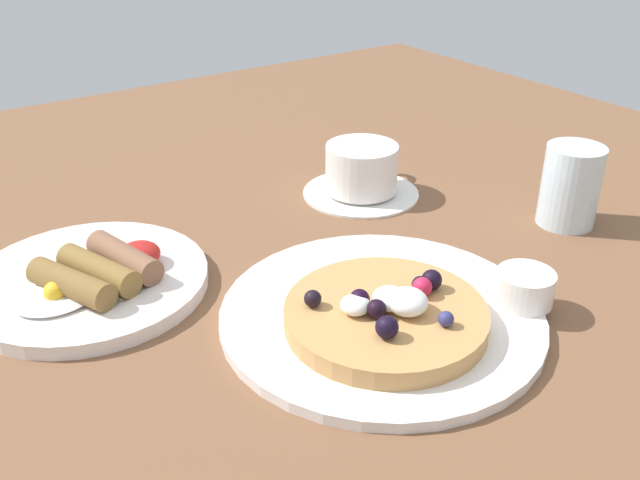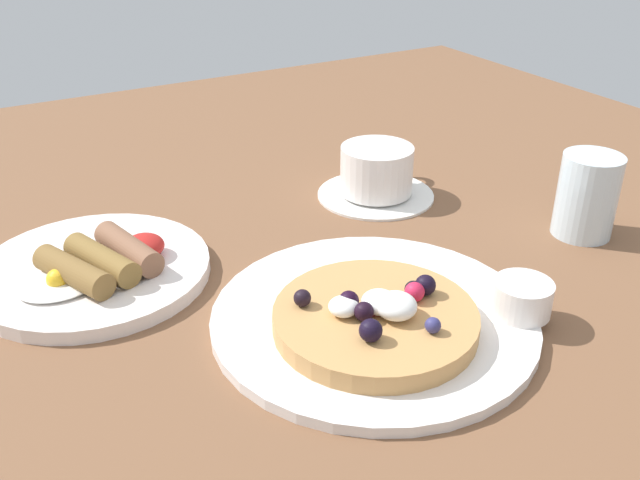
{
  "view_description": "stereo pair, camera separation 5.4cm",
  "coord_description": "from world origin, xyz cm",
  "px_view_note": "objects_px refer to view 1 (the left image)",
  "views": [
    {
      "loc": [
        -25.95,
        -45.97,
        35.59
      ],
      "look_at": [
        7.73,
        2.32,
        4.0
      ],
      "focal_mm": 39.57,
      "sensor_mm": 36.0,
      "label": 1
    },
    {
      "loc": [
        -21.35,
        -48.87,
        35.59
      ],
      "look_at": [
        7.73,
        2.32,
        4.0
      ],
      "focal_mm": 39.57,
      "sensor_mm": 36.0,
      "label": 2
    }
  ],
  "objects_px": {
    "syrup_ramekin": "(525,287)",
    "water_glass": "(570,186)",
    "pancake_plate": "(381,315)",
    "breakfast_plate": "(88,282)",
    "coffee_cup": "(362,167)",
    "coffee_saucer": "(361,192)"
  },
  "relations": [
    {
      "from": "pancake_plate",
      "to": "breakfast_plate",
      "type": "bearing_deg",
      "value": 134.23
    },
    {
      "from": "breakfast_plate",
      "to": "water_glass",
      "type": "relative_size",
      "value": 2.49
    },
    {
      "from": "syrup_ramekin",
      "to": "coffee_cup",
      "type": "bearing_deg",
      "value": 82.21
    },
    {
      "from": "coffee_saucer",
      "to": "water_glass",
      "type": "relative_size",
      "value": 1.56
    },
    {
      "from": "syrup_ramekin",
      "to": "coffee_saucer",
      "type": "height_order",
      "value": "syrup_ramekin"
    },
    {
      "from": "coffee_saucer",
      "to": "coffee_cup",
      "type": "distance_m",
      "value": 0.03
    },
    {
      "from": "coffee_cup",
      "to": "water_glass",
      "type": "bearing_deg",
      "value": -54.26
    },
    {
      "from": "pancake_plate",
      "to": "syrup_ramekin",
      "type": "xyz_separation_m",
      "value": [
        0.11,
        -0.06,
        0.02
      ]
    },
    {
      "from": "coffee_saucer",
      "to": "water_glass",
      "type": "distance_m",
      "value": 0.24
    },
    {
      "from": "pancake_plate",
      "to": "coffee_saucer",
      "type": "bearing_deg",
      "value": 56.02
    },
    {
      "from": "pancake_plate",
      "to": "water_glass",
      "type": "distance_m",
      "value": 0.29
    },
    {
      "from": "coffee_cup",
      "to": "water_glass",
      "type": "height_order",
      "value": "water_glass"
    },
    {
      "from": "water_glass",
      "to": "coffee_cup",
      "type": "bearing_deg",
      "value": 125.74
    },
    {
      "from": "pancake_plate",
      "to": "breakfast_plate",
      "type": "xyz_separation_m",
      "value": [
        -0.19,
        0.2,
        0.0
      ]
    },
    {
      "from": "syrup_ramekin",
      "to": "coffee_saucer",
      "type": "xyz_separation_m",
      "value": [
        0.04,
        0.28,
        -0.02
      ]
    },
    {
      "from": "water_glass",
      "to": "coffee_saucer",
      "type": "bearing_deg",
      "value": 126.09
    },
    {
      "from": "coffee_cup",
      "to": "water_glass",
      "type": "xyz_separation_m",
      "value": [
        0.14,
        -0.19,
        0.01
      ]
    },
    {
      "from": "breakfast_plate",
      "to": "coffee_cup",
      "type": "bearing_deg",
      "value": 3.86
    },
    {
      "from": "syrup_ramekin",
      "to": "water_glass",
      "type": "relative_size",
      "value": 0.57
    },
    {
      "from": "breakfast_plate",
      "to": "pancake_plate",
      "type": "bearing_deg",
      "value": -45.77
    },
    {
      "from": "water_glass",
      "to": "pancake_plate",
      "type": "bearing_deg",
      "value": -174.04
    },
    {
      "from": "pancake_plate",
      "to": "coffee_saucer",
      "type": "distance_m",
      "value": 0.27
    }
  ]
}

